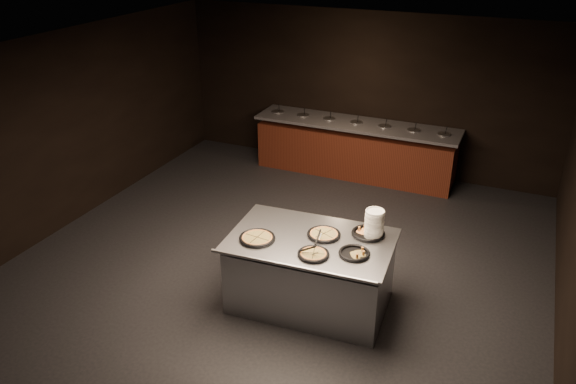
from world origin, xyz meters
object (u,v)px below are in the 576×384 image
(pan_veggie_whole, at_px, (257,238))
(pan_cheese_whole, at_px, (324,234))
(serving_counter, at_px, (310,273))
(plate_stack, at_px, (374,224))

(pan_veggie_whole, height_order, pan_cheese_whole, same)
(pan_veggie_whole, relative_size, pan_cheese_whole, 1.07)
(serving_counter, bearing_deg, pan_cheese_whole, 45.42)
(pan_cheese_whole, bearing_deg, serving_counter, -130.82)
(serving_counter, height_order, pan_cheese_whole, pan_cheese_whole)
(serving_counter, xyz_separation_m, plate_stack, (0.66, 0.34, 0.65))
(plate_stack, relative_size, pan_cheese_whole, 0.87)
(serving_counter, bearing_deg, plate_stack, 23.51)
(serving_counter, bearing_deg, pan_veggie_whole, -158.88)
(pan_veggie_whole, xyz_separation_m, pan_cheese_whole, (0.69, 0.40, -0.00))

